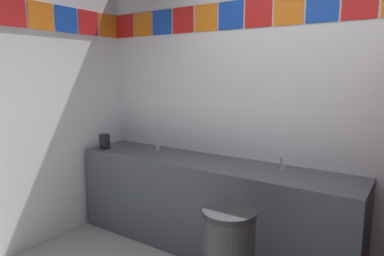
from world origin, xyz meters
The scene contains 5 objects.
wall_back centered at (0.00, 1.52, 1.32)m, with size 4.51×0.09×2.63m.
vanity_counter centered at (-0.87, 1.20, 0.43)m, with size 2.67×0.56×0.84m.
faucet_left centered at (-1.53, 1.29, 0.89)m, with size 0.04×0.10×0.14m.
faucet_right centered at (-0.20, 1.29, 0.89)m, with size 0.04×0.10×0.14m.
soap_dispenser centered at (-2.03, 1.04, 0.92)m, with size 0.09×0.09×0.16m.
Camera 1 is at (0.70, -1.39, 1.64)m, focal length 32.08 mm.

